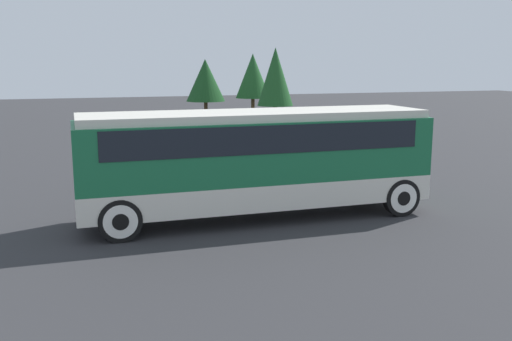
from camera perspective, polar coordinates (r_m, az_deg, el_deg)
ground_plane at (r=16.66m, az=0.00°, el=-4.70°), size 120.00×120.00×0.00m
tour_bus at (r=16.29m, az=0.32°, el=1.66°), size 10.01×2.58×3.09m
parked_car_near at (r=21.06m, az=-5.69°, el=0.52°), size 4.69×1.97×1.40m
parked_car_mid at (r=25.70m, az=2.55°, el=2.35°), size 4.75×1.95×1.37m
tree_left at (r=44.58m, az=-0.32°, el=9.43°), size 2.67×2.67×5.10m
tree_center at (r=44.28m, az=-5.08°, el=8.98°), size 2.97×2.97×4.69m
tree_right at (r=39.86m, az=1.95°, el=9.34°), size 2.48×2.48×5.44m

